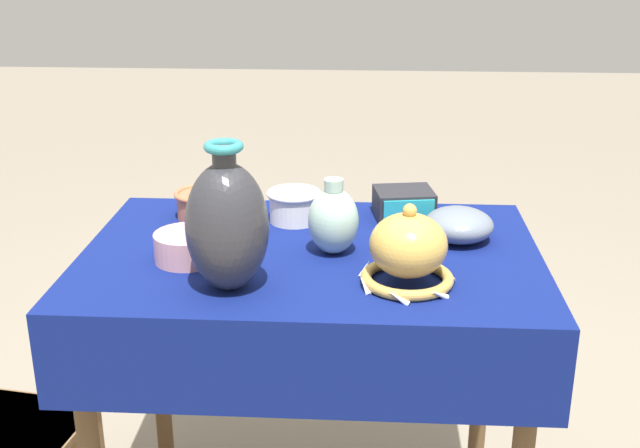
{
  "coord_description": "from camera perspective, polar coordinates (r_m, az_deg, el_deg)",
  "views": [
    {
      "loc": [
        0.11,
        -1.58,
        1.45
      ],
      "look_at": [
        0.03,
        -0.14,
        0.91
      ],
      "focal_mm": 45.0,
      "sensor_mm": 36.0,
      "label": 1
    }
  ],
  "objects": [
    {
      "name": "cup_wide_terracotta",
      "position": [
        1.92,
        -8.37,
        1.48
      ],
      "size": [
        0.13,
        0.13,
        0.07
      ],
      "color": "#BC6642",
      "rests_on": "display_table"
    },
    {
      "name": "display_table",
      "position": [
        1.75,
        -0.66,
        -5.13
      ],
      "size": [
        0.98,
        0.66,
        0.79
      ],
      "color": "brown",
      "rests_on": "ground_plane"
    },
    {
      "name": "pot_squat_rose",
      "position": [
        1.68,
        -9.39,
        -1.6
      ],
      "size": [
        0.14,
        0.14,
        0.06
      ],
      "primitive_type": "cylinder",
      "color": "#D19399",
      "rests_on": "display_table"
    },
    {
      "name": "bowl_shallow_slate",
      "position": [
        1.78,
        9.83,
        -0.05
      ],
      "size": [
        0.15,
        0.15,
        0.07
      ],
      "primitive_type": "ellipsoid",
      "color": "slate",
      "rests_on": "display_table"
    },
    {
      "name": "cup_wide_ivory",
      "position": [
        1.87,
        -1.86,
        1.38
      ],
      "size": [
        0.13,
        0.13,
        0.07
      ],
      "color": "white",
      "rests_on": "display_table"
    },
    {
      "name": "mosaic_tile_box",
      "position": [
        1.91,
        5.99,
        1.43
      ],
      "size": [
        0.15,
        0.14,
        0.07
      ],
      "rotation": [
        0.0,
        0.0,
        0.16
      ],
      "color": "#232328",
      "rests_on": "display_table"
    },
    {
      "name": "vase_dome_bell",
      "position": [
        1.55,
        6.28,
        -2.0
      ],
      "size": [
        0.19,
        0.2,
        0.17
      ],
      "color": "gold",
      "rests_on": "display_table"
    },
    {
      "name": "jar_round_celadon",
      "position": [
        1.68,
        0.96,
        0.28
      ],
      "size": [
        0.11,
        0.11,
        0.16
      ],
      "color": "#A8CCB7",
      "rests_on": "display_table"
    },
    {
      "name": "vase_tall_bulbous",
      "position": [
        1.5,
        -6.63,
        -0.07
      ],
      "size": [
        0.16,
        0.16,
        0.29
      ],
      "color": "#2D2D33",
      "rests_on": "display_table"
    }
  ]
}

